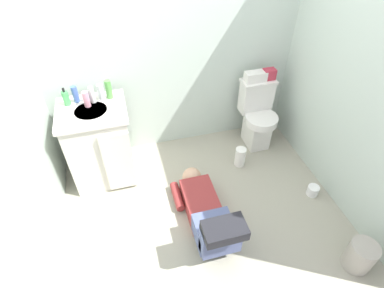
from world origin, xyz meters
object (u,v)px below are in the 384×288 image
Objects in this scene: bottle_blue at (75,94)px; bottle_white at (92,95)px; toilet at (257,115)px; vanity_cabinet at (100,144)px; paper_towel_roll at (240,157)px; soap_dispenser at (66,98)px; faucet at (89,95)px; trash_can at (360,256)px; toiletry_bag at (269,74)px; toilet_paper_roll at (313,190)px; bottle_green at (109,89)px; person_plumber at (207,214)px; bottle_clear at (101,92)px; bottle_pink at (86,99)px; tissue_box at (256,76)px.

bottle_blue reaches higher than bottle_white.
toilet is 1.68m from vanity_cabinet.
paper_towel_roll is (1.34, -0.33, -0.79)m from bottle_white.
soap_dispenser is 1.10× the size of bottle_white.
toilet is 7.50× the size of faucet.
toilet is 2.84× the size of trash_can.
toiletry_bag is 0.75× the size of soap_dispenser.
toiletry_bag is 0.47× the size of trash_can.
toilet_paper_roll is (0.53, -0.57, -0.06)m from paper_towel_roll.
bottle_green reaches higher than toilet.
soap_dispenser is 0.22m from bottle_white.
toiletry_bag reaches higher than person_plumber.
faucet is at bearing 171.58° from bottle_clear.
toilet_paper_roll is at bearing -26.19° from faucet.
toiletry_bag is at bearing 4.05° from bottle_pink.
tissue_box is 1.66m from bottle_pink.
toilet is 4.52× the size of soap_dispenser.
bottle_green reaches higher than bottle_white.
vanity_cabinet is at bearing 132.88° from person_plumber.
bottle_blue is at bearing 132.59° from bottle_pink.
bottle_clear reaches higher than tissue_box.
bottle_pink is 2.27m from toilet_paper_roll.
bottle_green reaches higher than vanity_cabinet.
tissue_box is at bearing 1.69° from bottle_green.
vanity_cabinet is (-1.67, -0.09, 0.05)m from toilet.
soap_dispenser is 1.10× the size of bottle_clear.
paper_towel_roll is (-0.30, -0.32, -0.26)m from toilet.
person_plumber is 1.11m from toilet_paper_roll.
bottle_pink is at bearing 156.24° from toilet_paper_roll.
vanity_cabinet is at bearing -104.58° from bottle_white.
toilet is 1.73m from bottle_white.
bottle_clear is 1.38× the size of toilet_paper_roll.
bottle_white is at bearing -166.94° from bottle_green.
bottle_white is (-1.75, -0.08, 0.09)m from toiletry_bag.
soap_dispenser is at bearing 178.99° from toilet.
toilet reaches higher than trash_can.
person_plumber is 1.23m from trash_can.
toilet_paper_roll is (0.28, -0.98, -0.75)m from tissue_box.
bottle_pink is (-0.83, 0.92, 0.71)m from person_plumber.
tissue_box is at bearing 1.82° from soap_dispenser.
bottle_pink is 0.82× the size of bottle_green.
vanity_cabinet is at bearing 170.64° from paper_towel_roll.
trash_can is at bearing -32.12° from person_plumber.
bottle_green is (0.37, 0.02, 0.02)m from soap_dispenser.
bottle_green reaches higher than bottle_clear.
bottle_green reaches higher than bottle_pink.
person_plumber is at bearing 147.88° from trash_can.
tissue_box is (1.63, 0.18, 0.38)m from vanity_cabinet.
trash_can is at bearing -39.47° from vanity_cabinet.
bottle_green reaches higher than bottle_blue.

